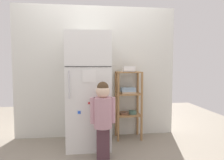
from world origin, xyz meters
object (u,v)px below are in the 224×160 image
child_standing (103,112)px  pantry_shelf_unit (128,99)px  refrigerator (88,90)px  fruit_bin (129,69)px

child_standing → pantry_shelf_unit: size_ratio=0.91×
refrigerator → pantry_shelf_unit: size_ratio=1.52×
child_standing → pantry_shelf_unit: bearing=55.7°
child_standing → fruit_bin: (0.46, 0.66, 0.52)m
refrigerator → fruit_bin: 0.73m
fruit_bin → refrigerator: bearing=-165.2°
pantry_shelf_unit → fruit_bin: size_ratio=5.54×
child_standing → pantry_shelf_unit: pantry_shelf_unit is taller
refrigerator → pantry_shelf_unit: 0.69m
refrigerator → pantry_shelf_unit: bearing=16.4°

